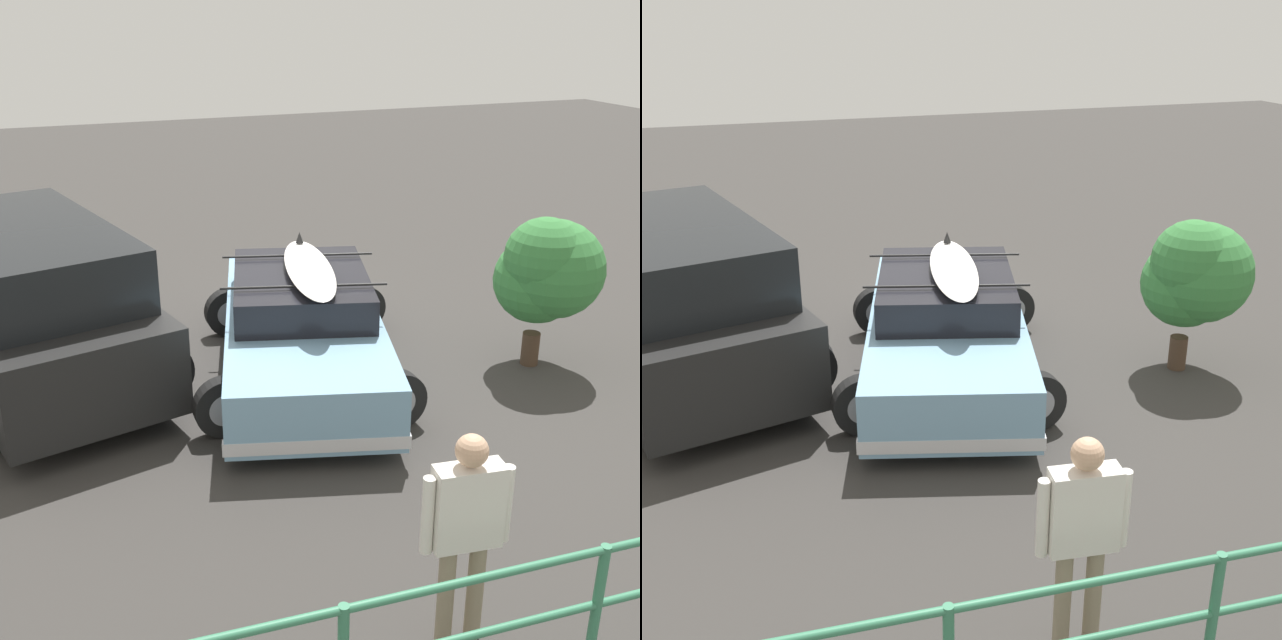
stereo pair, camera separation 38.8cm
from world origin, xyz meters
TOP-DOWN VIEW (x-y plane):
  - ground_plane at (0.00, 0.00)m, footprint 44.00×44.00m
  - sedan_car at (-0.21, 0.47)m, footprint 3.16×4.76m
  - suv_car at (2.79, -0.54)m, footprint 3.26×4.85m
  - person_bystander at (0.23, 5.01)m, footprint 0.65×0.25m
  - railing_fence at (0.44, 5.54)m, footprint 8.97×0.57m
  - bush_near_left at (-3.06, 1.27)m, footprint 1.26×1.28m

SIDE VIEW (x-z plane):
  - ground_plane at x=0.00m, z-range -0.02..0.00m
  - sedan_car at x=-0.21m, z-range -0.15..1.39m
  - railing_fence at x=0.44m, z-range 0.18..1.22m
  - suv_car at x=2.79m, z-range 0.02..1.94m
  - person_bystander at x=0.23m, z-range 0.17..1.84m
  - bush_near_left at x=-3.06m, z-range 0.26..2.19m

